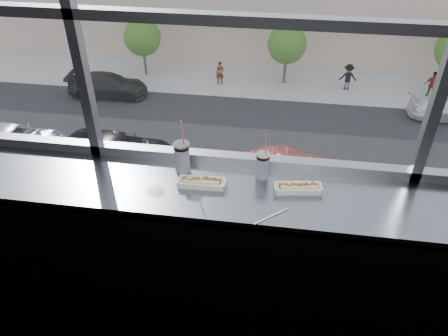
# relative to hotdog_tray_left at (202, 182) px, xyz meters

# --- Properties ---
(wall_back_lower) EXTENTS (6.00, 0.00, 6.00)m
(wall_back_lower) POSITION_rel_hotdog_tray_left_xyz_m (0.25, 0.27, -0.58)
(wall_back_lower) COLOR black
(wall_back_lower) RESTS_ON ground
(counter) EXTENTS (6.00, 0.55, 0.06)m
(counter) POSITION_rel_hotdog_tray_left_xyz_m (0.25, -0.01, -0.06)
(counter) COLOR gray
(counter) RESTS_ON ground
(counter_fascia) EXTENTS (6.00, 0.04, 1.04)m
(counter_fascia) POSITION_rel_hotdog_tray_left_xyz_m (0.25, -0.26, -0.58)
(counter_fascia) COLOR gray
(counter_fascia) RESTS_ON ground
(hotdog_tray_left) EXTENTS (0.28, 0.10, 0.07)m
(hotdog_tray_left) POSITION_rel_hotdog_tray_left_xyz_m (0.00, 0.00, 0.00)
(hotdog_tray_left) COLOR white
(hotdog_tray_left) RESTS_ON counter
(hotdog_tray_right) EXTENTS (0.28, 0.13, 0.07)m
(hotdog_tray_right) POSITION_rel_hotdog_tray_left_xyz_m (0.56, 0.03, -0.00)
(hotdog_tray_right) COLOR white
(hotdog_tray_right) RESTS_ON counter
(soda_cup_left) EXTENTS (0.10, 0.10, 0.37)m
(soda_cup_left) POSITION_rel_hotdog_tray_left_xyz_m (-0.15, 0.14, 0.08)
(soda_cup_left) COLOR white
(soda_cup_left) RESTS_ON counter
(soda_cup_right) EXTENTS (0.09, 0.09, 0.32)m
(soda_cup_right) POSITION_rel_hotdog_tray_left_xyz_m (0.34, 0.14, 0.06)
(soda_cup_right) COLOR white
(soda_cup_right) RESTS_ON counter
(loose_straw) EXTENTS (0.18, 0.16, 0.01)m
(loose_straw) POSITION_rel_hotdog_tray_left_xyz_m (0.42, -0.21, -0.02)
(loose_straw) COLOR white
(loose_straw) RESTS_ON counter
(wrapper) EXTENTS (0.10, 0.07, 0.03)m
(wrapper) POSITION_rel_hotdog_tray_left_xyz_m (-0.26, -0.09, -0.02)
(wrapper) COLOR silver
(wrapper) RESTS_ON counter
(plaza_ground) EXTENTS (120.00, 120.00, 0.00)m
(plaza_ground) POSITION_rel_hotdog_tray_left_xyz_m (0.25, 43.77, -12.13)
(plaza_ground) COLOR #A2A09F
(plaza_ground) RESTS_ON ground
(plaza_near) EXTENTS (50.00, 14.00, 0.04)m
(plaza_near) POSITION_rel_hotdog_tray_left_xyz_m (0.25, 7.27, -12.11)
(plaza_near) COLOR #A2A09F
(plaza_near) RESTS_ON plaza_ground
(street_asphalt) EXTENTS (80.00, 10.00, 0.06)m
(street_asphalt) POSITION_rel_hotdog_tray_left_xyz_m (0.25, 20.27, -12.10)
(street_asphalt) COLOR black
(street_asphalt) RESTS_ON plaza_ground
(far_sidewalk) EXTENTS (80.00, 6.00, 0.04)m
(far_sidewalk) POSITION_rel_hotdog_tray_left_xyz_m (0.25, 28.27, -12.11)
(far_sidewalk) COLOR #A2A09F
(far_sidewalk) RESTS_ON plaza_ground
(car_near_c) EXTENTS (3.09, 6.38, 2.06)m
(car_near_c) POSITION_rel_hotdog_tray_left_xyz_m (0.94, 16.27, -11.04)
(car_near_c) COLOR #BE433A
(car_near_c) RESTS_ON street_asphalt
(car_far_a) EXTENTS (3.04, 6.43, 2.09)m
(car_far_a) POSITION_rel_hotdog_tray_left_xyz_m (-11.59, 24.27, -11.02)
(car_far_a) COLOR black
(car_far_a) RESTS_ON street_asphalt
(car_near_a) EXTENTS (2.99, 6.96, 2.31)m
(car_near_a) POSITION_rel_hotdog_tray_left_xyz_m (-14.03, 16.27, -10.91)
(car_near_a) COLOR #9BA7B5
(car_near_a) RESTS_ON street_asphalt
(car_near_b) EXTENTS (3.58, 7.19, 2.31)m
(car_near_b) POSITION_rel_hotdog_tray_left_xyz_m (-7.94, 16.27, -10.91)
(car_near_b) COLOR black
(car_near_b) RESTS_ON street_asphalt
(pedestrian_a) EXTENTS (0.88, 0.66, 1.98)m
(pedestrian_a) POSITION_rel_hotdog_tray_left_xyz_m (-4.25, 27.36, -11.10)
(pedestrian_a) COLOR #66605B
(pedestrian_a) RESTS_ON far_sidewalk
(pedestrian_c) EXTENTS (1.00, 0.75, 2.24)m
(pedestrian_c) POSITION_rel_hotdog_tray_left_xyz_m (4.85, 27.80, -10.97)
(pedestrian_c) COLOR #66605B
(pedestrian_c) RESTS_ON far_sidewalk
(pedestrian_d) EXTENTS (0.98, 0.74, 2.21)m
(pedestrian_d) POSITION_rel_hotdog_tray_left_xyz_m (10.48, 27.40, -10.98)
(pedestrian_d) COLOR #66605B
(pedestrian_d) RESTS_ON far_sidewalk
(tree_left) EXTENTS (2.72, 2.72, 4.26)m
(tree_left) POSITION_rel_hotdog_tray_left_xyz_m (-10.13, 28.27, -9.24)
(tree_left) COLOR #47382B
(tree_left) RESTS_ON far_sidewalk
(tree_center) EXTENTS (2.76, 2.76, 4.31)m
(tree_center) POSITION_rel_hotdog_tray_left_xyz_m (0.38, 28.27, -9.20)
(tree_center) COLOR #47382B
(tree_center) RESTS_ON far_sidewalk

